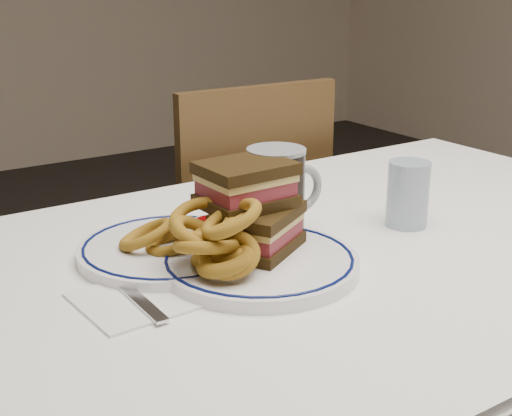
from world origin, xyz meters
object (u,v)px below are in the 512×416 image
reuben_sandwich (252,207)px  beer_mug (278,195)px  chair_far (235,239)px  main_plate (259,262)px  far_plate (170,249)px

reuben_sandwich → beer_mug: size_ratio=1.05×
chair_far → beer_mug: chair_far is taller
chair_far → reuben_sandwich: chair_far is taller
main_plate → beer_mug: (0.09, 0.08, 0.07)m
chair_far → far_plate: chair_far is taller
beer_mug → far_plate: size_ratio=0.55×
beer_mug → far_plate: (-0.17, 0.04, -0.07)m
reuben_sandwich → far_plate: bearing=138.0°
far_plate → chair_far: bearing=50.4°
chair_far → main_plate: chair_far is taller
chair_far → reuben_sandwich: 0.82m
beer_mug → far_plate: 0.19m
chair_far → beer_mug: (-0.30, -0.60, 0.33)m
main_plate → reuben_sandwich: (0.01, 0.03, 0.07)m
main_plate → chair_far: bearing=60.7°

